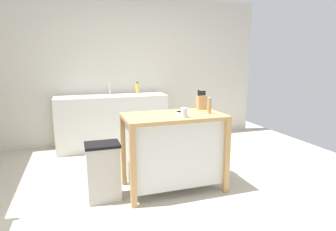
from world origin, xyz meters
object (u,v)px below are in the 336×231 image
drinking_cup (184,113)px  bottle_dish_soap (137,88)px  kitchen_island (173,148)px  trash_bin (103,171)px  knife_block (201,102)px  bowl_stoneware_deep (181,113)px  sink_faucet (110,88)px  pepper_grinder (209,106)px

drinking_cup → bottle_dish_soap: (-0.04, 2.10, 0.06)m
kitchen_island → bottle_dish_soap: (0.00, 1.91, 0.50)m
trash_bin → bottle_dish_soap: bottle_dish_soap is taller
knife_block → bowl_stoneware_deep: bearing=-142.8°
kitchen_island → bowl_stoneware_deep: bearing=-48.6°
sink_faucet → bottle_dish_soap: sink_faucet is taller
kitchen_island → sink_faucet: bearing=102.9°
drinking_cup → trash_bin: bearing=167.8°
trash_bin → sink_faucet: (0.34, 2.02, 0.69)m
kitchen_island → bottle_dish_soap: bottle_dish_soap is taller
kitchen_island → bottle_dish_soap: bearing=89.9°
drinking_cup → bottle_dish_soap: 2.10m
knife_block → pepper_grinder: knife_block is taller
trash_bin → sink_faucet: 2.16m
kitchen_island → bowl_stoneware_deep: bowl_stoneware_deep is taller
knife_block → drinking_cup: (-0.39, -0.41, -0.04)m
pepper_grinder → trash_bin: pepper_grinder is taller
bottle_dish_soap → sink_faucet: bearing=167.9°
trash_bin → knife_block: bearing=10.4°
trash_bin → bottle_dish_soap: bearing=67.2°
pepper_grinder → sink_faucet: size_ratio=0.87×
drinking_cup → kitchen_island: bearing=103.6°
trash_bin → drinking_cup: bearing=-12.2°
bottle_dish_soap → kitchen_island: bearing=-90.1°
drinking_cup → bottle_dish_soap: bottle_dish_soap is taller
knife_block → bowl_stoneware_deep: size_ratio=1.80×
knife_block → sink_faucet: knife_block is taller
pepper_grinder → knife_block: bearing=83.1°
bottle_dish_soap → pepper_grinder: bearing=-78.5°
knife_block → trash_bin: (-1.24, -0.23, -0.66)m
bottle_dish_soap → knife_block: bearing=-75.5°
bowl_stoneware_deep → drinking_cup: bearing=-97.3°
knife_block → trash_bin: size_ratio=0.38×
kitchen_island → drinking_cup: drinking_cup is taller
knife_block → pepper_grinder: 0.29m
drinking_cup → pepper_grinder: bearing=19.2°
kitchen_island → drinking_cup: size_ratio=10.71×
bowl_stoneware_deep → kitchen_island: bearing=131.4°
bowl_stoneware_deep → trash_bin: size_ratio=0.21×
bowl_stoneware_deep → knife_block: bearing=37.2°
bottle_dish_soap → drinking_cup: bearing=-88.8°
drinking_cup → sink_faucet: 2.26m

